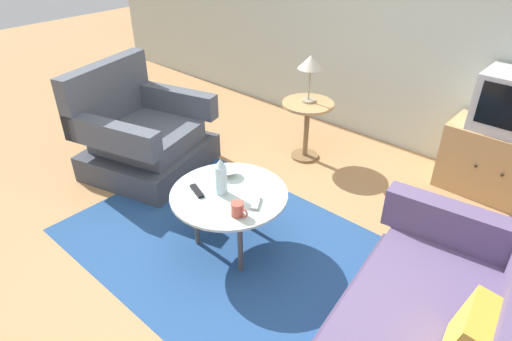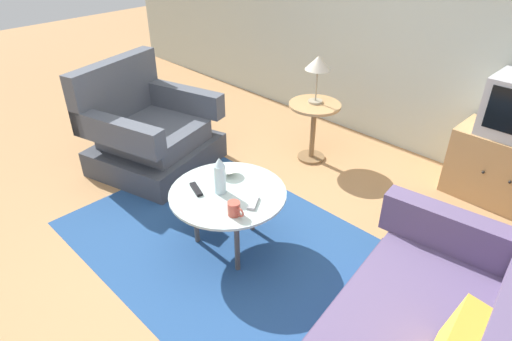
{
  "view_description": "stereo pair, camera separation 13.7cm",
  "coord_description": "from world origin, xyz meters",
  "px_view_note": "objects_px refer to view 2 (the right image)",
  "views": [
    {
      "loc": [
        1.66,
        -1.68,
        2.16
      ],
      "look_at": [
        -0.08,
        0.26,
        0.55
      ],
      "focal_mm": 30.64,
      "sensor_mm": 36.0,
      "label": 1
    },
    {
      "loc": [
        1.76,
        -1.59,
        2.16
      ],
      "look_at": [
        -0.08,
        0.26,
        0.55
      ],
      "focal_mm": 30.64,
      "sensor_mm": 36.0,
      "label": 2
    }
  ],
  "objects_px": {
    "side_table": "(314,120)",
    "tv_remote_dark": "(196,189)",
    "vase": "(220,176)",
    "bowl": "(229,172)",
    "armchair": "(149,134)",
    "mug": "(234,209)",
    "tv_stand": "(506,169)",
    "table_lamp": "(318,65)",
    "tv_remote_silver": "(253,203)",
    "coffee_table": "(228,197)"
  },
  "relations": [
    {
      "from": "armchair",
      "to": "tv_remote_dark",
      "type": "bearing_deg",
      "value": 56.32
    },
    {
      "from": "side_table",
      "to": "bowl",
      "type": "distance_m",
      "value": 1.31
    },
    {
      "from": "mug",
      "to": "bowl",
      "type": "relative_size",
      "value": 0.88
    },
    {
      "from": "table_lamp",
      "to": "mug",
      "type": "distance_m",
      "value": 1.76
    },
    {
      "from": "armchair",
      "to": "mug",
      "type": "bearing_deg",
      "value": 60.45
    },
    {
      "from": "mug",
      "to": "table_lamp",
      "type": "bearing_deg",
      "value": 111.29
    },
    {
      "from": "tv_remote_dark",
      "to": "tv_remote_silver",
      "type": "bearing_deg",
      "value": 42.57
    },
    {
      "from": "vase",
      "to": "tv_remote_silver",
      "type": "height_order",
      "value": "vase"
    },
    {
      "from": "side_table",
      "to": "tv_stand",
      "type": "relative_size",
      "value": 0.69
    },
    {
      "from": "mug",
      "to": "armchair",
      "type": "bearing_deg",
      "value": 165.72
    },
    {
      "from": "bowl",
      "to": "tv_remote_silver",
      "type": "bearing_deg",
      "value": -18.22
    },
    {
      "from": "tv_remote_dark",
      "to": "coffee_table",
      "type": "bearing_deg",
      "value": 59.68
    },
    {
      "from": "tv_remote_dark",
      "to": "bowl",
      "type": "bearing_deg",
      "value": 107.52
    },
    {
      "from": "tv_stand",
      "to": "tv_remote_silver",
      "type": "relative_size",
      "value": 5.63
    },
    {
      "from": "armchair",
      "to": "side_table",
      "type": "bearing_deg",
      "value": 123.25
    },
    {
      "from": "tv_stand",
      "to": "table_lamp",
      "type": "height_order",
      "value": "table_lamp"
    },
    {
      "from": "tv_remote_dark",
      "to": "armchair",
      "type": "bearing_deg",
      "value": -178.76
    },
    {
      "from": "vase",
      "to": "armchair",
      "type": "bearing_deg",
      "value": 167.36
    },
    {
      "from": "side_table",
      "to": "vase",
      "type": "height_order",
      "value": "vase"
    },
    {
      "from": "armchair",
      "to": "tv_remote_dark",
      "type": "distance_m",
      "value": 1.32
    },
    {
      "from": "armchair",
      "to": "side_table",
      "type": "xyz_separation_m",
      "value": [
        1.02,
        1.16,
        0.1
      ]
    },
    {
      "from": "side_table",
      "to": "tv_remote_dark",
      "type": "bearing_deg",
      "value": -82.08
    },
    {
      "from": "tv_stand",
      "to": "bowl",
      "type": "xyz_separation_m",
      "value": [
        -1.33,
        -1.85,
        0.21
      ]
    },
    {
      "from": "vase",
      "to": "bowl",
      "type": "distance_m",
      "value": 0.24
    },
    {
      "from": "tv_stand",
      "to": "mug",
      "type": "bearing_deg",
      "value": -114.03
    },
    {
      "from": "coffee_table",
      "to": "tv_stand",
      "type": "relative_size",
      "value": 0.96
    },
    {
      "from": "coffee_table",
      "to": "tv_remote_silver",
      "type": "bearing_deg",
      "value": 6.45
    },
    {
      "from": "tv_stand",
      "to": "vase",
      "type": "height_order",
      "value": "vase"
    },
    {
      "from": "side_table",
      "to": "bowl",
      "type": "relative_size",
      "value": 3.92
    },
    {
      "from": "tv_remote_silver",
      "to": "table_lamp",
      "type": "bearing_deg",
      "value": -7.85
    },
    {
      "from": "mug",
      "to": "bowl",
      "type": "distance_m",
      "value": 0.48
    },
    {
      "from": "bowl",
      "to": "tv_remote_dark",
      "type": "bearing_deg",
      "value": -92.14
    },
    {
      "from": "tv_stand",
      "to": "vase",
      "type": "bearing_deg",
      "value": -120.68
    },
    {
      "from": "side_table",
      "to": "tv_stand",
      "type": "height_order",
      "value": "tv_stand"
    },
    {
      "from": "tv_remote_dark",
      "to": "tv_remote_silver",
      "type": "distance_m",
      "value": 0.42
    },
    {
      "from": "tv_remote_dark",
      "to": "mug",
      "type": "bearing_deg",
      "value": 19.52
    },
    {
      "from": "armchair",
      "to": "coffee_table",
      "type": "relative_size",
      "value": 1.5
    },
    {
      "from": "side_table",
      "to": "table_lamp",
      "type": "relative_size",
      "value": 1.33
    },
    {
      "from": "side_table",
      "to": "tv_remote_silver",
      "type": "height_order",
      "value": "side_table"
    },
    {
      "from": "coffee_table",
      "to": "mug",
      "type": "distance_m",
      "value": 0.28
    },
    {
      "from": "mug",
      "to": "tv_remote_silver",
      "type": "distance_m",
      "value": 0.17
    },
    {
      "from": "coffee_table",
      "to": "tv_remote_silver",
      "type": "relative_size",
      "value": 5.38
    },
    {
      "from": "tv_stand",
      "to": "coffee_table",
      "type": "bearing_deg",
      "value": -120.44
    },
    {
      "from": "vase",
      "to": "mug",
      "type": "xyz_separation_m",
      "value": [
        0.25,
        -0.11,
        -0.08
      ]
    },
    {
      "from": "armchair",
      "to": "mug",
      "type": "height_order",
      "value": "armchair"
    },
    {
      "from": "armchair",
      "to": "mug",
      "type": "relative_size",
      "value": 9.27
    },
    {
      "from": "armchair",
      "to": "bowl",
      "type": "height_order",
      "value": "armchair"
    },
    {
      "from": "mug",
      "to": "bowl",
      "type": "bearing_deg",
      "value": 142.3
    },
    {
      "from": "armchair",
      "to": "coffee_table",
      "type": "height_order",
      "value": "armchair"
    },
    {
      "from": "side_table",
      "to": "tv_remote_dark",
      "type": "xyz_separation_m",
      "value": [
        0.22,
        -1.57,
        0.07
      ]
    }
  ]
}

